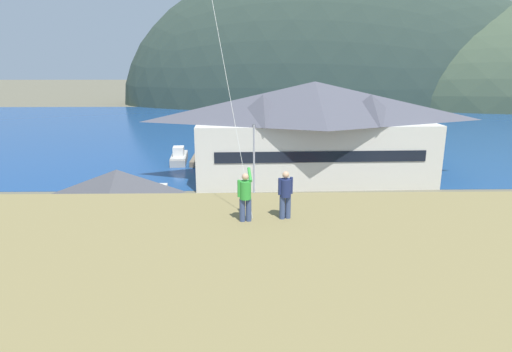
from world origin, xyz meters
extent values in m
plane|color=#66604C|center=(0.00, 0.00, 0.00)|extent=(600.00, 600.00, 0.00)
cube|color=gray|center=(0.00, 5.00, 0.05)|extent=(40.00, 20.00, 0.10)
cube|color=navy|center=(0.00, 60.00, 0.01)|extent=(360.00, 84.00, 0.03)
ellipsoid|color=#2D3D33|center=(28.87, 113.40, 0.00)|extent=(134.26, 53.52, 87.30)
cube|color=beige|center=(6.95, 22.18, 3.23)|extent=(24.89, 9.92, 6.47)
cube|color=black|center=(7.09, 17.56, 3.56)|extent=(20.92, 0.72, 1.10)
pyramid|color=#4C4C56|center=(6.95, 22.18, 8.53)|extent=(26.39, 10.88, 4.13)
pyramid|color=#4C4C56|center=(1.46, 20.41, 7.93)|extent=(5.20, 5.20, 2.89)
pyramid|color=#4C4C56|center=(12.54, 20.75, 7.93)|extent=(5.20, 5.20, 2.89)
cube|color=beige|center=(-9.20, 5.50, 1.82)|extent=(6.50, 5.24, 3.63)
pyramid|color=#47474C|center=(-9.20, 5.50, 4.49)|extent=(7.03, 5.76, 1.72)
cube|color=black|center=(-9.06, 3.02, 1.27)|extent=(1.10, 0.12, 2.54)
cube|color=#70604C|center=(-5.68, 33.89, 0.35)|extent=(3.20, 12.25, 0.70)
cube|color=#A8A399|center=(-8.95, 30.71, 0.45)|extent=(2.35, 6.05, 0.90)
cube|color=#B7B2A8|center=(-8.95, 30.71, 0.98)|extent=(2.28, 5.87, 0.16)
cube|color=silver|center=(-8.92, 30.26, 1.61)|extent=(1.46, 1.87, 1.10)
cube|color=#A8A399|center=(-2.25, 32.77, 0.45)|extent=(2.43, 6.94, 0.90)
cube|color=#B7B2A8|center=(-2.25, 32.77, 0.98)|extent=(2.36, 6.73, 0.16)
cube|color=silver|center=(-2.27, 32.26, 1.61)|extent=(1.61, 2.11, 1.10)
cube|color=navy|center=(9.43, 1.22, 0.82)|extent=(4.22, 1.85, 0.80)
cube|color=navy|center=(9.28, 1.22, 1.57)|extent=(2.12, 1.62, 0.70)
cube|color=black|center=(9.28, 1.22, 1.54)|extent=(2.16, 1.66, 0.32)
cylinder|color=black|center=(10.81, 0.32, 0.42)|extent=(0.64, 0.23, 0.64)
cylinder|color=black|center=(10.79, 2.16, 0.42)|extent=(0.64, 0.23, 0.64)
cylinder|color=black|center=(8.08, 0.29, 0.42)|extent=(0.64, 0.23, 0.64)
cylinder|color=black|center=(8.06, 2.13, 0.42)|extent=(0.64, 0.23, 0.64)
cube|color=red|center=(7.03, 6.51, 0.82)|extent=(4.27, 1.98, 0.80)
cube|color=#B11A15|center=(6.88, 6.50, 1.57)|extent=(2.17, 1.69, 0.70)
cube|color=black|center=(6.88, 6.50, 1.54)|extent=(2.21, 1.72, 0.32)
cylinder|color=black|center=(8.43, 5.65, 0.42)|extent=(0.65, 0.25, 0.64)
cylinder|color=black|center=(8.36, 7.48, 0.42)|extent=(0.65, 0.25, 0.64)
cylinder|color=black|center=(5.70, 5.53, 0.42)|extent=(0.65, 0.25, 0.64)
cylinder|color=black|center=(5.63, 7.37, 0.42)|extent=(0.65, 0.25, 0.64)
cube|color=#236633|center=(15.15, -0.57, 0.82)|extent=(4.23, 1.86, 0.80)
cube|color=#1E562B|center=(15.00, -0.56, 1.57)|extent=(2.12, 1.63, 0.70)
cube|color=black|center=(15.00, -0.56, 1.54)|extent=(2.17, 1.66, 0.32)
cylinder|color=black|center=(13.77, -1.46, 0.42)|extent=(0.64, 0.23, 0.64)
cylinder|color=black|center=(13.80, 0.37, 0.42)|extent=(0.64, 0.23, 0.64)
cube|color=#236633|center=(13.22, 5.48, 0.82)|extent=(4.27, 1.97, 0.80)
cube|color=#1E562B|center=(13.37, 5.48, 1.57)|extent=(2.16, 1.68, 0.70)
cube|color=black|center=(13.37, 5.48, 1.54)|extent=(2.21, 1.72, 0.32)
cylinder|color=black|center=(11.89, 6.45, 0.42)|extent=(0.65, 0.25, 0.64)
cylinder|color=black|center=(11.82, 4.62, 0.42)|extent=(0.65, 0.25, 0.64)
cylinder|color=black|center=(14.62, 6.34, 0.42)|extent=(0.65, 0.25, 0.64)
cylinder|color=black|center=(14.54, 4.51, 0.42)|extent=(0.65, 0.25, 0.64)
cylinder|color=black|center=(-14.33, 1.92, 0.42)|extent=(0.64, 0.22, 0.64)
cylinder|color=black|center=(-14.33, 0.09, 0.42)|extent=(0.64, 0.22, 0.64)
cylinder|color=#ADADB2|center=(0.40, 10.50, 3.91)|extent=(0.16, 0.16, 7.62)
cube|color=#4C4C51|center=(0.40, 10.85, 7.62)|extent=(0.24, 0.70, 0.20)
cylinder|color=#384770|center=(-0.28, -9.27, 7.53)|extent=(0.20, 0.20, 0.82)
cylinder|color=#384770|center=(-0.06, -9.24, 7.53)|extent=(0.20, 0.20, 0.82)
cylinder|color=green|center=(-0.17, -9.26, 8.26)|extent=(0.40, 0.40, 0.64)
sphere|color=tan|center=(-0.17, -9.26, 8.74)|extent=(0.24, 0.24, 0.24)
cylinder|color=green|center=(-0.01, -9.05, 8.76)|extent=(0.18, 0.56, 0.43)
cylinder|color=green|center=(-0.39, -9.29, 8.33)|extent=(0.11, 0.11, 0.60)
cylinder|color=#384770|center=(1.14, -9.04, 7.53)|extent=(0.20, 0.20, 0.82)
cylinder|color=#384770|center=(1.35, -8.97, 7.53)|extent=(0.20, 0.20, 0.82)
cylinder|color=navy|center=(1.25, -9.01, 8.26)|extent=(0.40, 0.40, 0.64)
sphere|color=tan|center=(1.25, -9.01, 8.74)|extent=(0.24, 0.24, 0.24)
cylinder|color=navy|center=(1.04, -9.07, 8.33)|extent=(0.11, 0.11, 0.60)
cylinder|color=navy|center=(1.46, -8.94, 8.33)|extent=(0.11, 0.11, 0.60)
cylinder|color=silver|center=(-1.06, -7.30, 13.19)|extent=(2.30, 3.42, 12.14)
camera|label=1|loc=(-0.06, -23.56, 12.55)|focal=30.23mm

